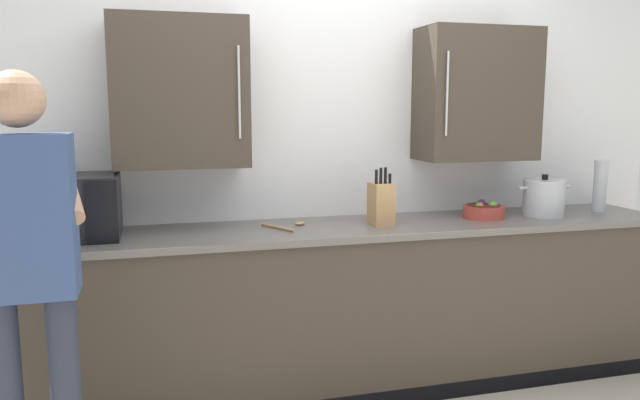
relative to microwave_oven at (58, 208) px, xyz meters
name	(u,v)px	position (x,y,z in m)	size (l,w,h in m)	color
back_wall_tiled	(329,141)	(1.41, 0.27, 0.28)	(4.28, 0.44, 2.54)	white
counter_unit	(344,308)	(1.41, -0.03, -0.61)	(3.73, 0.60, 0.91)	#3D3328
microwave_oven	(58,208)	(0.00, 0.00, 0.00)	(0.62, 0.72, 0.30)	black
knife_block	(381,203)	(1.61, -0.05, -0.04)	(0.11, 0.15, 0.31)	tan
stock_pot	(544,197)	(2.62, -0.05, -0.05)	(0.33, 0.24, 0.24)	#B7BABF
wooden_spoon	(288,225)	(1.11, 0.00, -0.14)	(0.24, 0.23, 0.02)	tan
thermos_flask	(600,186)	(3.03, -0.01, 0.01)	(0.08, 0.08, 0.31)	#B7BABF
fruit_bowl	(484,210)	(2.25, -0.02, -0.11)	(0.23, 0.23, 0.10)	#AD3D33
person_figure	(27,259)	(-0.01, -0.74, -0.07)	(0.44, 0.56, 1.67)	#282D3D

